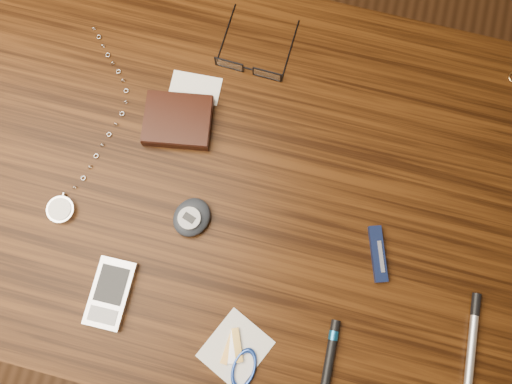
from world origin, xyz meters
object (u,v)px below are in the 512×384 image
pda_phone (110,293)px  pedometer (192,217)px  desk (227,191)px  wallet_and_card (178,120)px  pocket_knife (378,254)px  silver_pen (473,337)px  pocket_watch (64,202)px  notepad_keys (240,359)px  eyeglasses (249,66)px

pda_phone → pedometer: (0.09, 0.14, 0.00)m
desk → wallet_and_card: wallet_and_card is taller
pda_phone → pocket_knife: (0.38, 0.16, -0.00)m
silver_pen → desk: bearing=161.1°
wallet_and_card → pocket_knife: (0.35, -0.13, -0.01)m
pedometer → pocket_knife: size_ratio=0.89×
pocket_watch → notepad_keys: size_ratio=2.91×
eyeglasses → notepad_keys: 0.46m
desk → notepad_keys: notepad_keys is taller
desk → notepad_keys: 0.30m
pda_phone → pedometer: 0.16m
notepad_keys → wallet_and_card: bearing=119.8°
notepad_keys → silver_pen: 0.34m
eyeglasses → notepad_keys: bearing=-77.1°
wallet_and_card → pda_phone: bearing=-94.3°
wallet_and_card → silver_pen: size_ratio=0.95×
wallet_and_card → pocket_watch: (-0.14, -0.17, -0.01)m
wallet_and_card → eyeglasses: bearing=53.9°
pda_phone → silver_pen: 0.54m
pocket_watch → pda_phone: size_ratio=3.21×
desk → silver_pen: size_ratio=6.54×
desk → pocket_knife: bearing=-12.7°
wallet_and_card → pda_phone: (-0.02, -0.29, -0.00)m
pocket_watch → pedometer: 0.20m
wallet_and_card → notepad_keys: size_ratio=1.26×
desk → wallet_and_card: bearing=142.7°
pocket_watch → pocket_knife: (0.49, 0.04, -0.00)m
pocket_knife → silver_pen: 0.18m
pedometer → pocket_watch: bearing=-172.9°
wallet_and_card → pda_phone: size_ratio=1.40×
wallet_and_card → desk: bearing=-37.3°
wallet_and_card → notepad_keys: 0.38m
desk → pda_phone: size_ratio=9.65×
desk → pocket_watch: pocket_watch is taller
pedometer → eyeglasses: bearing=85.2°
eyeglasses → pocket_knife: (0.27, -0.25, -0.01)m
notepad_keys → pocket_knife: 0.26m
notepad_keys → pocket_knife: size_ratio=1.31×
pedometer → silver_pen: 0.45m
pda_phone → pocket_knife: bearing=22.7°
desk → pocket_knife: (0.26, -0.06, 0.11)m
pocket_watch → pedometer: bearing=7.1°
pocket_knife → eyeglasses: bearing=137.0°
desk → pocket_watch: bearing=-156.2°
eyeglasses → pda_phone: (-0.11, -0.41, -0.00)m
wallet_and_card → eyeglasses: (0.09, 0.12, -0.00)m
wallet_and_card → pedometer: 0.16m
pda_phone → silver_pen: pda_phone is taller
pocket_watch → notepad_keys: pocket_watch is taller
pocket_watch → desk: bearing=23.8°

